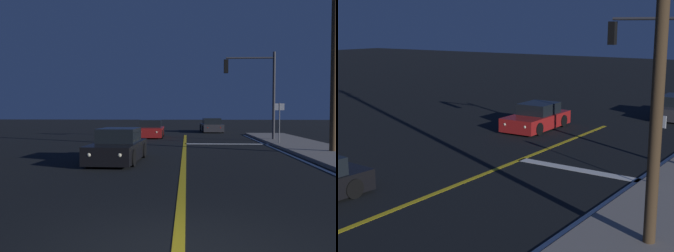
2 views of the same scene
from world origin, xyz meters
The scene contains 6 objects.
lane_line_center centered at (0.00, 9.67, 0.01)m, with size 0.20×32.89×0.01m, color gold.
stop_bar centered at (2.57, 17.85, 0.01)m, with size 5.14×0.50×0.01m, color white.
car_distant_tail_red centered at (-2.66, 23.45, 0.58)m, with size 2.04×4.25×1.34m.
traffic_signal_near_right centered at (4.77, 20.15, 3.95)m, with size 3.42×0.28×5.98m.
utility_pole_right centered at (7.04, 12.81, 5.63)m, with size 1.46×0.30×10.91m.
street_sign_corner centered at (5.64, 17.35, 1.70)m, with size 0.56×0.12×2.54m.
Camera 2 is at (10.72, 1.38, 5.38)m, focal length 53.71 mm.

